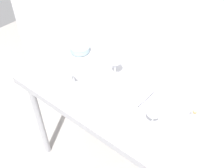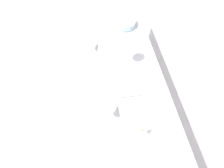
% 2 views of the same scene
% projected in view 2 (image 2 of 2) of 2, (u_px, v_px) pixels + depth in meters
% --- Properties ---
extents(ground_plane, '(6.00, 6.00, 0.00)m').
position_uv_depth(ground_plane, '(116.00, 147.00, 2.82)').
color(ground_plane, '#9A948F').
extents(back_wall, '(3.80, 0.04, 2.60)m').
position_uv_depth(back_wall, '(199.00, 27.00, 1.88)').
color(back_wall, silver).
rests_on(back_wall, ground_plane).
extents(steel_counter, '(1.40, 0.65, 0.90)m').
position_uv_depth(steel_counter, '(116.00, 92.00, 2.21)').
color(steel_counter, '#98989D').
rests_on(steel_counter, ground_plane).
extents(wine_glass_far_left, '(0.08, 0.08, 0.17)m').
position_uv_depth(wine_glass_far_left, '(130.00, 50.00, 2.15)').
color(wine_glass_far_left, white).
rests_on(wine_glass_far_left, steel_counter).
extents(wine_glass_near_left, '(0.09, 0.09, 0.18)m').
position_uv_depth(wine_glass_near_left, '(91.00, 39.00, 2.21)').
color(wine_glass_near_left, white).
rests_on(wine_glass_near_left, steel_counter).
extents(wine_glass_near_right, '(0.08, 0.08, 0.16)m').
position_uv_depth(wine_glass_near_right, '(109.00, 107.00, 1.86)').
color(wine_glass_near_right, white).
rests_on(wine_glass_near_right, steel_counter).
extents(open_notebook, '(0.31, 0.22, 0.01)m').
position_uv_depth(open_notebook, '(132.00, 97.00, 2.05)').
color(open_notebook, white).
rests_on(open_notebook, steel_counter).
extents(tasting_sheet_upper, '(0.26, 0.29, 0.00)m').
position_uv_depth(tasting_sheet_upper, '(114.00, 52.00, 2.31)').
color(tasting_sheet_upper, white).
rests_on(tasting_sheet_upper, steel_counter).
extents(tasting_bowl, '(0.15, 0.15, 0.05)m').
position_uv_depth(tasting_bowl, '(126.00, 23.00, 2.47)').
color(tasting_bowl, beige).
rests_on(tasting_bowl, steel_counter).
extents(decanter_funnel, '(0.11, 0.11, 0.14)m').
position_uv_depth(decanter_funnel, '(142.00, 133.00, 1.83)').
color(decanter_funnel, silver).
rests_on(decanter_funnel, steel_counter).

